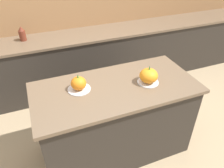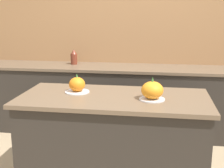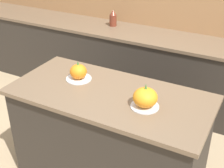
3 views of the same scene
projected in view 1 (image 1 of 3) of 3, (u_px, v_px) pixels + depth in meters
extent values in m
plane|color=tan|center=(115.00, 147.00, 2.61)|extent=(12.00, 12.00, 0.00)
cube|color=#9E7047|center=(71.00, 4.00, 3.23)|extent=(8.00, 0.06, 2.50)
cube|color=#2D2823|center=(115.00, 121.00, 2.37)|extent=(1.55, 0.71, 0.86)
cube|color=brown|center=(116.00, 88.00, 2.12)|extent=(1.61, 0.77, 0.03)
cube|color=#2D2823|center=(82.00, 63.00, 3.44)|extent=(6.00, 0.56, 0.86)
cube|color=brown|center=(79.00, 36.00, 3.19)|extent=(6.00, 0.60, 0.03)
cylinder|color=silver|center=(79.00, 89.00, 2.06)|extent=(0.22, 0.22, 0.01)
ellipsoid|color=orange|center=(79.00, 83.00, 2.02)|extent=(0.14, 0.14, 0.13)
cone|color=#38702D|center=(78.00, 76.00, 1.98)|extent=(0.02, 0.02, 0.04)
cylinder|color=silver|center=(148.00, 82.00, 2.16)|extent=(0.21, 0.21, 0.01)
ellipsoid|color=orange|center=(149.00, 76.00, 2.12)|extent=(0.18, 0.18, 0.14)
cone|color=#38702D|center=(150.00, 68.00, 2.07)|extent=(0.02, 0.02, 0.05)
cylinder|color=maroon|center=(23.00, 36.00, 2.97)|extent=(0.09, 0.09, 0.14)
cone|color=maroon|center=(21.00, 29.00, 2.92)|extent=(0.08, 0.08, 0.06)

